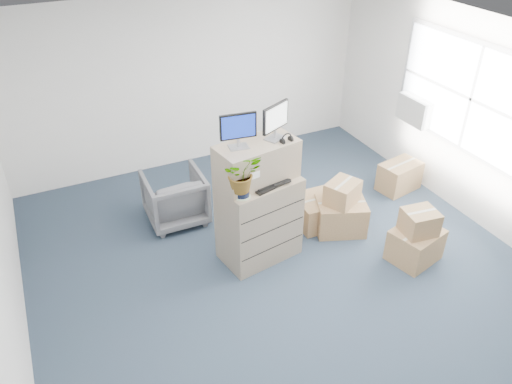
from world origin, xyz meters
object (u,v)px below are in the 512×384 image
(monitor_left, at_px, (238,129))
(keyboard, at_px, (270,184))
(water_bottle, at_px, (262,165))
(potted_plant, at_px, (242,177))
(filing_cabinet_lower, at_px, (259,219))
(office_chair, at_px, (175,195))
(monitor_right, at_px, (276,120))

(monitor_left, xyz_separation_m, keyboard, (0.31, -0.18, -0.71))
(water_bottle, relative_size, potted_plant, 0.60)
(filing_cabinet_lower, height_order, keyboard, keyboard)
(filing_cabinet_lower, relative_size, water_bottle, 3.77)
(water_bottle, height_order, office_chair, water_bottle)
(filing_cabinet_lower, distance_m, potted_plant, 0.91)
(monitor_left, bearing_deg, water_bottle, 15.80)
(water_bottle, xyz_separation_m, office_chair, (-0.81, 1.12, -0.87))
(monitor_right, height_order, potted_plant, monitor_right)
(monitor_right, bearing_deg, keyboard, -154.37)
(monitor_left, relative_size, potted_plant, 0.85)
(keyboard, distance_m, potted_plant, 0.48)
(water_bottle, xyz_separation_m, potted_plant, (-0.40, -0.31, 0.11))
(monitor_right, distance_m, keyboard, 0.76)
(monitor_left, distance_m, potted_plant, 0.54)
(filing_cabinet_lower, distance_m, keyboard, 0.60)
(potted_plant, xyz_separation_m, office_chair, (-0.41, 1.43, -0.98))
(monitor_left, distance_m, keyboard, 0.80)
(office_chair, bearing_deg, keyboard, 122.02)
(monitor_left, bearing_deg, filing_cabinet_lower, -4.28)
(keyboard, bearing_deg, monitor_left, 134.02)
(monitor_left, bearing_deg, potted_plant, -100.07)
(filing_cabinet_lower, xyz_separation_m, potted_plant, (-0.32, -0.21, 0.82))
(monitor_left, relative_size, monitor_right, 0.97)
(monitor_left, distance_m, office_chair, 1.92)
(monitor_left, xyz_separation_m, potted_plant, (-0.08, -0.26, -0.46))
(water_bottle, relative_size, office_chair, 0.37)
(keyboard, bearing_deg, potted_plant, 175.77)
(filing_cabinet_lower, xyz_separation_m, monitor_left, (-0.24, 0.05, 1.29))
(monitor_left, height_order, potted_plant, monitor_left)
(keyboard, distance_m, water_bottle, 0.27)
(potted_plant, height_order, office_chair, potted_plant)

